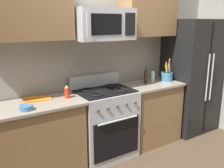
# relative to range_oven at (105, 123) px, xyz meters

# --- Properties ---
(wall_back) EXTENTS (8.00, 0.10, 2.60)m
(wall_back) POSITION_rel_range_oven_xyz_m (0.00, 0.36, 0.83)
(wall_back) COLOR #9E998E
(wall_back) RESTS_ON ground
(counter_left) EXTENTS (1.06, 0.58, 0.91)m
(counter_left) POSITION_rel_range_oven_xyz_m (-0.92, -0.00, -0.02)
(counter_left) COLOR olive
(counter_left) RESTS_ON ground
(range_oven) EXTENTS (0.76, 0.62, 1.09)m
(range_oven) POSITION_rel_range_oven_xyz_m (0.00, 0.00, 0.00)
(range_oven) COLOR #B2B5BA
(range_oven) RESTS_ON ground
(counter_right) EXTENTS (0.85, 0.58, 0.91)m
(counter_right) POSITION_rel_range_oven_xyz_m (0.81, -0.00, -0.02)
(counter_right) COLOR olive
(counter_right) RESTS_ON ground
(refrigerator) EXTENTS (0.81, 0.69, 1.83)m
(refrigerator) POSITION_rel_range_oven_xyz_m (1.66, -0.02, 0.44)
(refrigerator) COLOR black
(refrigerator) RESTS_ON ground
(microwave) EXTENTS (0.74, 0.44, 0.38)m
(microwave) POSITION_rel_range_oven_xyz_m (-0.00, 0.03, 1.29)
(microwave) COLOR #B2B5BA
(upper_cabinets_left) EXTENTS (1.05, 0.34, 0.74)m
(upper_cabinets_left) POSITION_rel_range_oven_xyz_m (-0.93, 0.14, 1.49)
(upper_cabinets_left) COLOR olive
(upper_cabinets_right) EXTENTS (0.84, 0.34, 0.74)m
(upper_cabinets_right) POSITION_rel_range_oven_xyz_m (0.82, 0.14, 1.49)
(upper_cabinets_right) COLOR olive
(utensil_crock) EXTENTS (0.18, 0.18, 0.35)m
(utensil_crock) POSITION_rel_range_oven_xyz_m (1.12, -0.01, 0.51)
(utensil_crock) COLOR teal
(utensil_crock) RESTS_ON counter_right
(cutting_board) EXTENTS (0.34, 0.25, 0.02)m
(cutting_board) POSITION_rel_range_oven_xyz_m (-0.84, 0.14, 0.44)
(cutting_board) COLOR orange
(cutting_board) RESTS_ON counter_left
(bottle_vinegar) EXTENTS (0.06, 0.06, 0.19)m
(bottle_vinegar) POSITION_rel_range_oven_xyz_m (0.92, 0.10, 0.52)
(bottle_vinegar) COLOR silver
(bottle_vinegar) RESTS_ON counter_right
(bottle_hot_sauce) EXTENTS (0.06, 0.06, 0.18)m
(bottle_hot_sauce) POSITION_rel_range_oven_xyz_m (-0.52, 0.00, 0.52)
(bottle_hot_sauce) COLOR red
(bottle_hot_sauce) RESTS_ON counter_left
(bottle_soy) EXTENTS (0.06, 0.06, 0.25)m
(bottle_soy) POSITION_rel_range_oven_xyz_m (0.74, 0.05, 0.55)
(bottle_soy) COLOR #382314
(bottle_soy) RESTS_ON counter_right
(prep_bowl) EXTENTS (0.14, 0.14, 0.05)m
(prep_bowl) POSITION_rel_range_oven_xyz_m (-1.04, -0.16, 0.46)
(prep_bowl) COLOR teal
(prep_bowl) RESTS_ON counter_left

